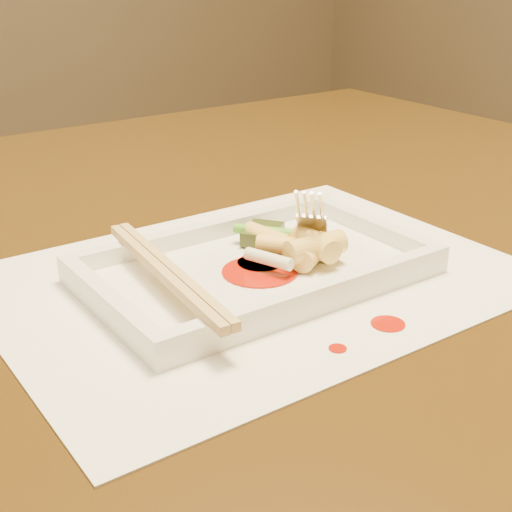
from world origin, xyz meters
TOP-DOWN VIEW (x-y plane):
  - table at (0.00, 0.00)m, footprint 1.40×0.90m
  - placemat at (0.08, -0.13)m, footprint 0.40×0.30m
  - sauce_splatter_a at (0.11, -0.25)m, footprint 0.02×0.02m
  - sauce_splatter_b at (0.06, -0.25)m, footprint 0.01×0.01m
  - plate_base at (0.08, -0.13)m, footprint 0.26×0.16m
  - plate_rim_far at (0.08, -0.06)m, footprint 0.26×0.01m
  - plate_rim_near at (0.08, -0.21)m, footprint 0.26×0.01m
  - plate_rim_left at (-0.05, -0.13)m, footprint 0.01×0.14m
  - plate_rim_right at (0.20, -0.13)m, footprint 0.01×0.14m
  - veg_piece at (0.11, -0.09)m, footprint 0.05×0.05m
  - scallion_white at (0.08, -0.15)m, footprint 0.02×0.04m
  - scallion_green at (0.12, -0.11)m, footprint 0.06×0.07m
  - chopstick_a at (-0.01, -0.13)m, footprint 0.03×0.20m
  - chopstick_b at (0.00, -0.13)m, footprint 0.03×0.20m
  - fork at (0.15, -0.11)m, footprint 0.09×0.10m
  - sauce_blob_0 at (0.07, -0.14)m, footprint 0.06×0.06m
  - sauce_blob_1 at (0.08, -0.13)m, footprint 0.04×0.04m
  - rice_cake_0 at (0.13, -0.14)m, footprint 0.03×0.04m
  - rice_cake_1 at (0.11, -0.15)m, footprint 0.05×0.04m
  - rice_cake_2 at (0.12, -0.15)m, footprint 0.02×0.05m
  - rice_cake_3 at (0.10, -0.13)m, footprint 0.04×0.04m
  - rice_cake_4 at (0.10, -0.11)m, footprint 0.02×0.05m
  - rice_cake_5 at (0.11, -0.16)m, footprint 0.05×0.02m

SIDE VIEW (x-z plane):
  - table at x=0.00m, z-range 0.27..1.02m
  - placemat at x=0.08m, z-range 0.75..0.75m
  - sauce_splatter_a at x=0.11m, z-range 0.75..0.75m
  - sauce_splatter_b at x=0.06m, z-range 0.75..0.75m
  - plate_base at x=0.08m, z-range 0.75..0.76m
  - sauce_blob_0 at x=0.07m, z-range 0.76..0.76m
  - sauce_blob_1 at x=0.08m, z-range 0.76..0.76m
  - plate_rim_far at x=0.08m, z-range 0.76..0.77m
  - plate_rim_near at x=0.08m, z-range 0.76..0.77m
  - plate_rim_left at x=-0.05m, z-range 0.76..0.77m
  - plate_rim_right at x=0.20m, z-range 0.76..0.77m
  - veg_piece at x=0.11m, z-range 0.76..0.77m
  - rice_cake_0 at x=0.13m, z-range 0.76..0.78m
  - rice_cake_1 at x=0.11m, z-range 0.76..0.78m
  - rice_cake_3 at x=0.10m, z-range 0.76..0.78m
  - rice_cake_4 at x=0.10m, z-range 0.76..0.78m
  - scallion_white at x=0.08m, z-range 0.77..0.78m
  - scallion_green at x=0.12m, z-range 0.77..0.78m
  - rice_cake_2 at x=0.12m, z-range 0.77..0.79m
  - rice_cake_5 at x=0.11m, z-range 0.77..0.79m
  - chopstick_a at x=-0.01m, z-range 0.77..0.78m
  - chopstick_b at x=0.00m, z-range 0.77..0.78m
  - fork at x=0.15m, z-range 0.76..0.90m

